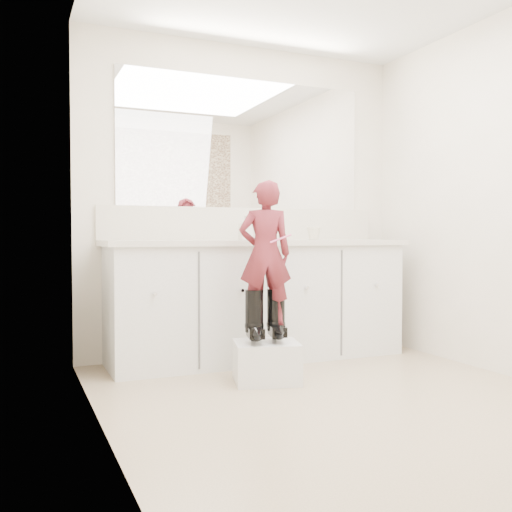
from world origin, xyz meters
name	(u,v)px	position (x,y,z in m)	size (l,w,h in m)	color
floor	(347,403)	(0.00, 0.00, 0.00)	(3.00, 3.00, 0.00)	#957E61
wall_back	(244,200)	(0.00, 1.50, 1.20)	(2.60, 2.60, 0.00)	beige
wall_left	(103,174)	(-1.30, 0.00, 1.20)	(3.00, 3.00, 0.00)	beige
vanity_cabinet	(258,302)	(0.00, 1.23, 0.42)	(2.20, 0.55, 0.85)	silver
countertop	(259,243)	(0.00, 1.21, 0.87)	(2.28, 0.58, 0.04)	beige
backsplash	(245,224)	(0.00, 1.49, 1.02)	(2.28, 0.03, 0.25)	beige
mirror	(245,144)	(0.00, 1.49, 1.64)	(2.00, 0.02, 1.00)	white
faucet	(251,233)	(0.00, 1.38, 0.94)	(0.08, 0.08, 0.10)	silver
cup	(314,233)	(0.47, 1.22, 0.94)	(0.11, 0.11, 0.10)	beige
soap_bottle	(245,228)	(-0.11, 1.23, 0.98)	(0.08, 0.08, 0.18)	beige
step_stool	(266,362)	(-0.22, 0.59, 0.13)	(0.40, 0.33, 0.25)	silver
boot_left	(254,316)	(-0.30, 0.61, 0.42)	(0.12, 0.22, 0.33)	black
boot_right	(276,315)	(-0.15, 0.61, 0.42)	(0.12, 0.22, 0.33)	black
toddler	(265,254)	(-0.22, 0.61, 0.81)	(0.33, 0.22, 0.91)	#9E303F
toothbrush	(281,239)	(-0.15, 0.53, 0.90)	(0.01, 0.01, 0.14)	pink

